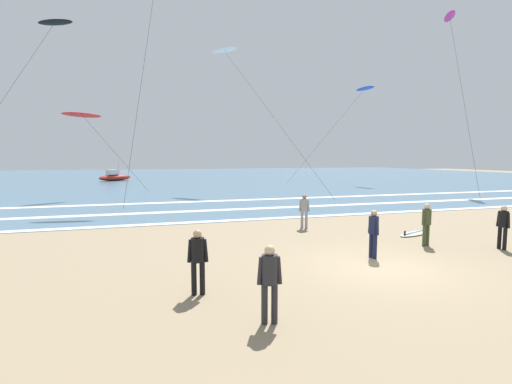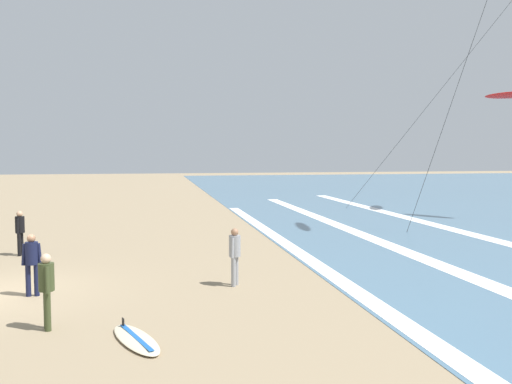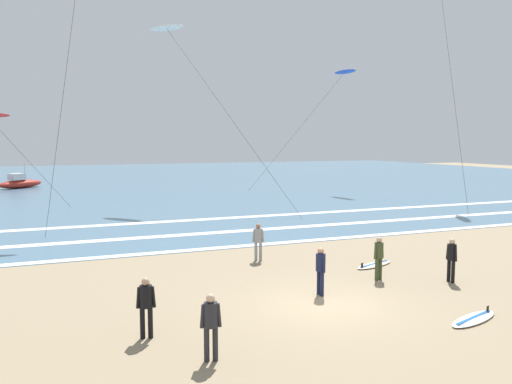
{
  "view_description": "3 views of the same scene",
  "coord_description": "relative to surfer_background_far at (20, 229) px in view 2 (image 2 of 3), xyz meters",
  "views": [
    {
      "loc": [
        -6.69,
        -9.25,
        3.3
      ],
      "look_at": [
        -2.32,
        5.43,
        1.85
      ],
      "focal_mm": 25.36,
      "sensor_mm": 36.0,
      "label": 1
    },
    {
      "loc": [
        15.09,
        3.85,
        3.7
      ],
      "look_at": [
        -1.81,
        7.07,
        2.44
      ],
      "focal_mm": 38.81,
      "sensor_mm": 36.0,
      "label": 2
    },
    {
      "loc": [
        -7.63,
        -13.54,
        5.08
      ],
      "look_at": [
        -0.68,
        4.05,
        3.17
      ],
      "focal_mm": 35.53,
      "sensor_mm": 36.0,
      "label": 3
    }
  ],
  "objects": [
    {
      "name": "ground_plane",
      "position": [
        5.61,
        0.74,
        -0.96
      ],
      "size": [
        160.0,
        160.0,
        0.0
      ],
      "primitive_type": "plane",
      "color": "#937F60"
    },
    {
      "name": "surfer_left_far",
      "position": [
        5.95,
        1.58,
        0.0
      ],
      "size": [
        0.32,
        0.51,
        1.6
      ],
      "color": "#141938",
      "rests_on": "ground"
    },
    {
      "name": "wave_foam_mid_break",
      "position": [
        3.82,
        13.78,
        -0.94
      ],
      "size": [
        49.23,
        0.77,
        0.01
      ],
      "primitive_type": "cube",
      "color": "white",
      "rests_on": "ocean_surface"
    },
    {
      "name": "surfboard_foreground_flat",
      "position": [
        9.92,
        4.27,
        -0.91
      ],
      "size": [
        2.18,
        1.28,
        0.25
      ],
      "color": "beige",
      "rests_on": "ground"
    },
    {
      "name": "surfer_left_near",
      "position": [
        5.84,
        6.83,
        0.0
      ],
      "size": [
        0.49,
        0.33,
        1.6
      ],
      "color": "gray",
      "rests_on": "ground"
    },
    {
      "name": "surfer_mid_group",
      "position": [
        8.84,
        2.44,
        0.0
      ],
      "size": [
        0.51,
        0.32,
        1.6
      ],
      "color": "#384223",
      "rests_on": "ground"
    },
    {
      "name": "wave_foam_shoreline",
      "position": [
        7.14,
        9.88,
        -0.94
      ],
      "size": [
        43.93,
        0.57,
        0.01
      ],
      "primitive_type": "cube",
      "color": "white",
      "rests_on": "ocean_surface"
    },
    {
      "name": "surfer_background_far",
      "position": [
        0.0,
        0.0,
        0.0
      ],
      "size": [
        0.52,
        0.32,
        1.6
      ],
      "color": "black",
      "rests_on": "ground"
    }
  ]
}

